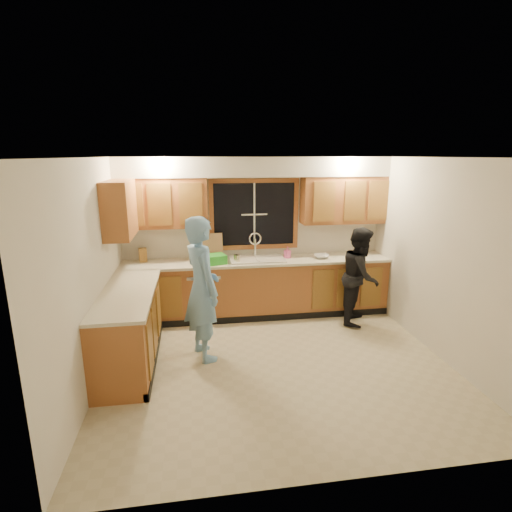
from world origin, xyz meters
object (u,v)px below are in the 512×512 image
(woman, at_px, (361,276))
(dish_crate, at_px, (215,259))
(knife_block, at_px, (143,255))
(soap_bottle, at_px, (287,252))
(dishwasher, at_px, (204,293))
(bowl, at_px, (321,256))
(sink, at_px, (257,263))
(stove, at_px, (122,349))
(man, at_px, (202,289))

(woman, height_order, dish_crate, woman)
(knife_block, relative_size, soap_bottle, 1.17)
(dishwasher, distance_m, woman, 2.44)
(dish_crate, distance_m, bowl, 1.70)
(dishwasher, bearing_deg, bowl, -1.08)
(sink, relative_size, stove, 0.96)
(sink, distance_m, man, 1.55)
(stove, height_order, man, man)
(stove, xyz_separation_m, man, (0.91, 0.56, 0.46))
(woman, xyz_separation_m, bowl, (-0.47, 0.47, 0.21))
(sink, height_order, soap_bottle, sink)
(soap_bottle, bearing_deg, bowl, -10.28)
(dishwasher, bearing_deg, sink, 0.99)
(dishwasher, distance_m, dish_crate, 0.62)
(stove, relative_size, knife_block, 4.22)
(man, xyz_separation_m, woman, (2.40, 0.74, -0.17))
(woman, relative_size, dish_crate, 5.11)
(dishwasher, height_order, woman, woman)
(man, distance_m, woman, 2.52)
(dishwasher, relative_size, bowl, 3.46)
(dish_crate, height_order, bowl, dish_crate)
(soap_bottle, bearing_deg, sink, -174.64)
(man, xyz_separation_m, bowl, (1.93, 1.22, 0.04))
(sink, height_order, dishwasher, sink)
(stove, bearing_deg, man, 31.47)
(sink, relative_size, dish_crate, 2.96)
(woman, bearing_deg, dish_crate, 107.79)
(woman, bearing_deg, man, 135.61)
(dishwasher, xyz_separation_m, knife_block, (-0.91, 0.17, 0.62))
(man, bearing_deg, bowl, -77.50)
(stove, bearing_deg, bowl, 32.00)
(dishwasher, xyz_separation_m, bowl, (1.89, -0.04, 0.54))
(dish_crate, bearing_deg, dishwasher, 151.97)
(soap_bottle, bearing_deg, knife_block, 177.26)
(sink, height_order, dish_crate, sink)
(soap_bottle, height_order, bowl, soap_bottle)
(bowl, bearing_deg, woman, -44.93)
(dish_crate, bearing_deg, knife_block, 166.17)
(woman, height_order, soap_bottle, woman)
(sink, bearing_deg, bowl, -2.77)
(dishwasher, height_order, man, man)
(man, height_order, woman, man)
(sink, distance_m, soap_bottle, 0.53)
(dishwasher, bearing_deg, soap_bottle, 2.61)
(stove, xyz_separation_m, woman, (3.31, 1.30, 0.29))
(man, relative_size, soap_bottle, 10.01)
(stove, bearing_deg, woman, 21.43)
(woman, height_order, knife_block, woman)
(stove, height_order, knife_block, knife_block)
(sink, distance_m, dishwasher, 0.96)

